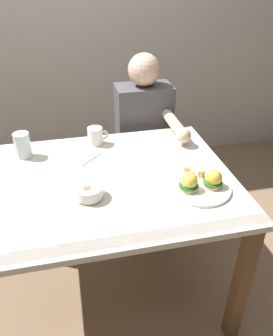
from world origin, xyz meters
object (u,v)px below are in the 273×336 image
(fork, at_px, (90,160))
(diner_person, at_px, (145,133))
(eggs_benedict_plate, at_px, (200,184))
(dining_table, at_px, (103,198))
(water_glass_near, at_px, (23,147))
(coffee_mug, at_px, (96,136))
(fruit_bowl, at_px, (89,192))

(fork, height_order, diner_person, diner_person)
(eggs_benedict_plate, distance_m, fork, 0.56)
(fork, xyz_separation_m, diner_person, (0.39, 0.42, -0.09))
(eggs_benedict_plate, xyz_separation_m, fork, (-0.44, 0.35, -0.03))
(dining_table, height_order, water_glass_near, water_glass_near)
(coffee_mug, xyz_separation_m, fork, (-0.05, -0.17, -0.05))
(fork, relative_size, diner_person, 0.11)
(coffee_mug, distance_m, fork, 0.18)
(coffee_mug, xyz_separation_m, water_glass_near, (-0.37, -0.06, 0.01))
(fruit_bowl, bearing_deg, water_glass_near, 124.37)
(coffee_mug, bearing_deg, water_glass_near, -171.26)
(eggs_benedict_plate, relative_size, coffee_mug, 2.43)
(coffee_mug, bearing_deg, fork, -107.26)
(water_glass_near, bearing_deg, dining_table, -39.77)
(coffee_mug, bearing_deg, diner_person, 36.77)
(water_glass_near, height_order, diner_person, diner_person)
(eggs_benedict_plate, bearing_deg, fruit_bowl, 174.58)
(dining_table, xyz_separation_m, fruit_bowl, (-0.07, -0.12, 0.14))
(diner_person, bearing_deg, dining_table, -120.33)
(dining_table, xyz_separation_m, water_glass_near, (-0.35, 0.29, 0.16))
(dining_table, xyz_separation_m, fork, (-0.04, 0.18, 0.11))
(diner_person, bearing_deg, fork, -132.85)
(dining_table, xyz_separation_m, diner_person, (0.35, 0.60, 0.02))
(fruit_bowl, relative_size, diner_person, 0.11)
(dining_table, relative_size, diner_person, 1.05)
(eggs_benedict_plate, distance_m, coffee_mug, 0.65)
(fruit_bowl, bearing_deg, dining_table, 60.98)
(coffee_mug, xyz_separation_m, diner_person, (0.34, 0.25, -0.14))
(coffee_mug, bearing_deg, dining_table, -92.66)
(diner_person, bearing_deg, eggs_benedict_plate, -86.03)
(dining_table, distance_m, fruit_bowl, 0.20)
(dining_table, relative_size, eggs_benedict_plate, 4.44)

